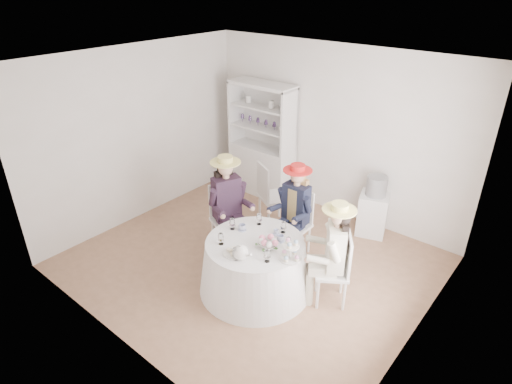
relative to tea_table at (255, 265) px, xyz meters
The scene contains 23 objects.
ground 0.65m from the tea_table, 135.26° to the left, with size 4.50×4.50×0.00m, color #875F43.
ceiling 2.42m from the tea_table, 135.26° to the left, with size 4.50×4.50×0.00m, color white.
wall_back 2.62m from the tea_table, 99.37° to the left, with size 4.50×4.50×0.00m, color silver.
wall_front 1.94m from the tea_table, 103.77° to the right, with size 4.50×4.50×0.00m, color silver.
wall_left 2.86m from the tea_table, behind, with size 4.50×4.50×0.00m, color silver.
wall_right 2.15m from the tea_table, 11.89° to the left, with size 4.50×4.50×0.00m, color silver.
tea_table is the anchor object (origin of this frame).
hutch 2.73m from the tea_table, 127.07° to the left, with size 1.26×0.67×1.99m.
side_table 2.21m from the tea_table, 75.86° to the left, with size 0.42×0.42×0.65m, color silver.
hatbox 2.25m from the tea_table, 75.86° to the left, with size 0.30×0.30×0.30m, color black.
guest_left 1.04m from the tea_table, 153.91° to the left, with size 0.60×0.55×1.45m.
guest_mid 1.03m from the tea_table, 94.27° to the left, with size 0.49×0.52×1.37m.
guest_right 1.02m from the tea_table, 24.96° to the left, with size 0.58×0.55×1.36m.
spare_chair 1.56m from the tea_table, 121.28° to the left, with size 0.58×0.58×1.04m.
teacup_a 0.50m from the tea_table, 161.60° to the left, with size 0.09×0.09×0.07m, color white.
teacup_b 0.49m from the tea_table, 72.16° to the left, with size 0.07×0.07×0.06m, color white.
teacup_c 0.49m from the tea_table, 42.96° to the left, with size 0.09×0.09×0.07m, color white.
flower_bowl 0.43m from the tea_table, ahead, with size 0.23×0.23×0.06m, color white.
flower_arrangement 0.49m from the tea_table, ahead, with size 0.20×0.20×0.07m.
table_teapot 0.57m from the tea_table, 76.27° to the right, with size 0.25×0.18×0.19m.
sandwich_plate 0.50m from the tea_table, 97.14° to the right, with size 0.26×0.26×0.06m.
cupcake_stand 0.68m from the tea_table, ahead, with size 0.26×0.26×0.24m.
stemware_set 0.43m from the tea_table, 45.00° to the right, with size 0.87×0.88×0.15m.
Camera 1 is at (3.15, -3.70, 3.60)m, focal length 30.00 mm.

